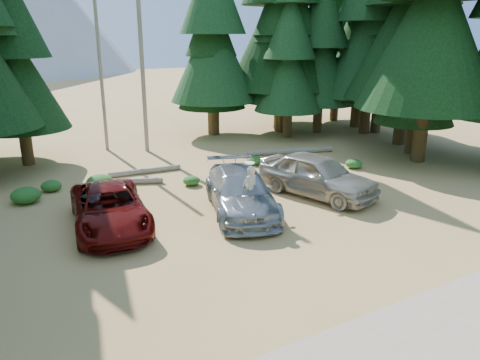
{
  "coord_description": "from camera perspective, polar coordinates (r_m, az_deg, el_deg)",
  "views": [
    {
      "loc": [
        -8.02,
        -11.99,
        6.74
      ],
      "look_at": [
        0.73,
        3.19,
        1.25
      ],
      "focal_mm": 35.0,
      "sensor_mm": 36.0,
      "label": 1
    }
  ],
  "objects": [
    {
      "name": "forest_belt_north",
      "position": [
        28.95,
        -13.04,
        3.49
      ],
      "size": [
        36.0,
        7.0,
        22.0
      ],
      "primitive_type": null,
      "color": "black",
      "rests_on": "ground"
    },
    {
      "name": "red_pickup",
      "position": [
        17.45,
        -15.61,
        -3.33
      ],
      "size": [
        3.29,
        5.76,
        1.51
      ],
      "primitive_type": "imported",
      "rotation": [
        0.0,
        0.0,
        -0.15
      ],
      "color": "#590A07",
      "rests_on": "ground"
    },
    {
      "name": "shrub_far_right",
      "position": [
        25.76,
        7.81,
        2.66
      ],
      "size": [
        0.94,
        0.94,
        0.52
      ],
      "primitive_type": "ellipsoid",
      "color": "#1A591E",
      "rests_on": "ground"
    },
    {
      "name": "shrub_far_left",
      "position": [
        21.36,
        -24.66,
        -1.7
      ],
      "size": [
        1.21,
        1.21,
        0.66
      ],
      "primitive_type": "ellipsoid",
      "color": "#1A591E",
      "rests_on": "ground"
    },
    {
      "name": "log_right",
      "position": [
        27.62,
        6.14,
        3.53
      ],
      "size": [
        5.05,
        1.86,
        0.33
      ],
      "primitive_type": "cylinder",
      "rotation": [
        0.0,
        1.57,
        -0.3
      ],
      "color": "gray",
      "rests_on": "ground"
    },
    {
      "name": "silver_minivan_right",
      "position": [
        20.44,
        9.39,
        0.62
      ],
      "size": [
        3.61,
        5.8,
        1.84
      ],
      "primitive_type": "imported",
      "rotation": [
        0.0,
        0.0,
        0.28
      ],
      "color": "#B3AC9F",
      "rests_on": "ground"
    },
    {
      "name": "log_mid",
      "position": [
        22.52,
        -13.56,
        -0.15
      ],
      "size": [
        3.09,
        1.66,
        0.27
      ],
      "primitive_type": "cylinder",
      "rotation": [
        0.0,
        1.57,
        -0.44
      ],
      "color": "gray",
      "rests_on": "ground"
    },
    {
      "name": "snag_back",
      "position": [
        28.86,
        -16.68,
        13.25
      ],
      "size": [
        0.2,
        0.2,
        10.0
      ],
      "primitive_type": "cylinder",
      "color": "gray",
      "rests_on": "ground"
    },
    {
      "name": "shrub_left",
      "position": [
        22.52,
        -22.03,
        -0.66
      ],
      "size": [
        0.9,
        0.9,
        0.49
      ],
      "primitive_type": "ellipsoid",
      "color": "#1A591E",
      "rests_on": "ground"
    },
    {
      "name": "shrub_right",
      "position": [
        25.16,
        1.84,
        2.4
      ],
      "size": [
        0.85,
        0.85,
        0.47
      ],
      "primitive_type": "ellipsoid",
      "color": "#1A591E",
      "rests_on": "ground"
    },
    {
      "name": "gravel_strip",
      "position": [
        11.83,
        22.08,
        -18.79
      ],
      "size": [
        26.0,
        3.5,
        0.01
      ],
      "primitive_type": "cube",
      "color": "tan",
      "rests_on": "ground"
    },
    {
      "name": "forest_belt_east",
      "position": [
        29.23,
        25.13,
        2.4
      ],
      "size": [
        6.0,
        22.0,
        22.0
      ],
      "primitive_type": null,
      "color": "black",
      "rests_on": "ground"
    },
    {
      "name": "silver_minivan_center",
      "position": [
        18.31,
        0.07,
        -1.44
      ],
      "size": [
        4.07,
        6.16,
        1.66
      ],
      "primitive_type": "imported",
      "rotation": [
        0.0,
        0.0,
        -0.33
      ],
      "color": "#999BA1",
      "rests_on": "ground"
    },
    {
      "name": "snag_front",
      "position": [
        27.93,
        -11.97,
        15.53
      ],
      "size": [
        0.24,
        0.24,
        12.0
      ],
      "primitive_type": "cylinder",
      "color": "gray",
      "rests_on": "ground"
    },
    {
      "name": "frisbee_player",
      "position": [
        17.4,
        1.25,
        -1.19
      ],
      "size": [
        0.76,
        0.58,
        1.98
      ],
      "rotation": [
        0.0,
        0.0,
        3.36
      ],
      "color": "beige",
      "rests_on": "ground"
    },
    {
      "name": "shrub_center_left",
      "position": [
        22.08,
        -16.71,
        -0.23
      ],
      "size": [
        1.21,
        1.21,
        0.67
      ],
      "primitive_type": "ellipsoid",
      "color": "#1A591E",
      "rests_on": "ground"
    },
    {
      "name": "log_left",
      "position": [
        24.03,
        -11.5,
        1.08
      ],
      "size": [
        3.66,
        0.59,
        0.26
      ],
      "primitive_type": "cylinder",
      "rotation": [
        0.0,
        1.57,
        -0.09
      ],
      "color": "gray",
      "rests_on": "ground"
    },
    {
      "name": "ground",
      "position": [
        15.92,
        3.5,
        -7.68
      ],
      "size": [
        160.0,
        160.0,
        0.0
      ],
      "primitive_type": "plane",
      "color": "#AE894A",
      "rests_on": "ground"
    },
    {
      "name": "shrub_edge_east",
      "position": [
        25.21,
        13.69,
        1.95
      ],
      "size": [
        0.86,
        0.86,
        0.47
      ],
      "primitive_type": "ellipsoid",
      "color": "#1A591E",
      "rests_on": "ground"
    },
    {
      "name": "shrub_center_right",
      "position": [
        21.83,
        -5.94,
        -0.08
      ],
      "size": [
        0.79,
        0.79,
        0.44
      ],
      "primitive_type": "ellipsoid",
      "color": "#1A591E",
      "rests_on": "ground"
    }
  ]
}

